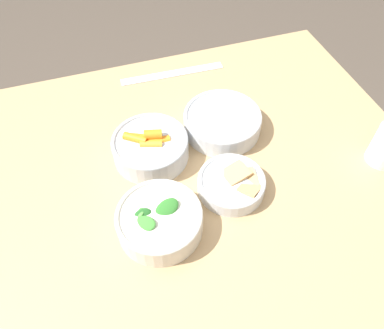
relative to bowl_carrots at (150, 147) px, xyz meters
name	(u,v)px	position (x,y,z in m)	size (l,w,h in m)	color
ground_plane	(173,294)	(0.00, -0.07, -0.78)	(10.00, 10.00, 0.00)	#4C4238
dining_table	(162,204)	(0.00, -0.07, -0.14)	(1.25, 0.88, 0.75)	tan
bowl_carrots	(150,147)	(0.00, 0.00, 0.00)	(0.18, 0.18, 0.08)	silver
bowl_greens	(159,220)	(-0.03, -0.20, 0.00)	(0.17, 0.17, 0.07)	silver
bowl_beans_hotdog	(222,122)	(0.19, 0.03, -0.01)	(0.19, 0.19, 0.05)	silver
bowl_cookies	(232,183)	(0.15, -0.15, -0.01)	(0.15, 0.15, 0.05)	silver
ruler	(173,74)	(0.14, 0.28, -0.03)	(0.30, 0.04, 0.00)	silver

